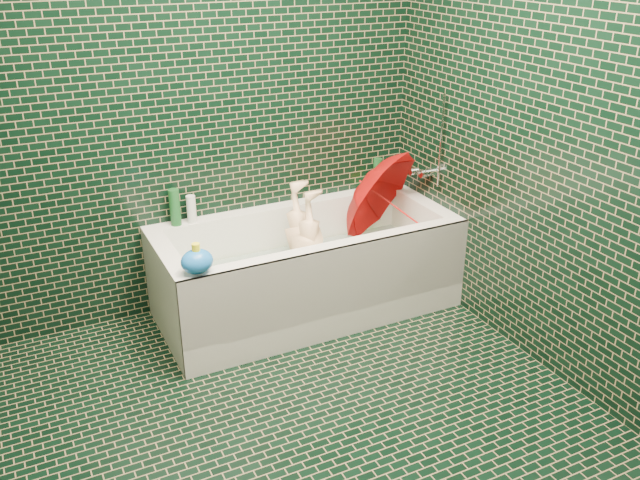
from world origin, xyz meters
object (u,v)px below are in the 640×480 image
bathtub (308,278)px  umbrella (394,206)px  bath_toy (197,261)px  child (309,265)px  rubber_duck (370,184)px

bathtub → umbrella: umbrella is taller
umbrella → bath_toy: bearing=168.8°
bathtub → child: 0.10m
rubber_duck → bath_toy: bearing=-166.0°
umbrella → rubber_duck: 0.32m
rubber_duck → bath_toy: (-1.32, -0.62, 0.02)m
rubber_duck → bath_toy: bath_toy is taller
bath_toy → child: bearing=37.2°
child → umbrella: 0.63m
child → bath_toy: 0.84m
umbrella → child: bearing=157.8°
bathtub → bath_toy: (-0.73, -0.31, 0.41)m
bath_toy → bathtub: bearing=38.8°
rubber_duck → child: bearing=-161.5°
bathtub → rubber_duck: (0.59, 0.31, 0.38)m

